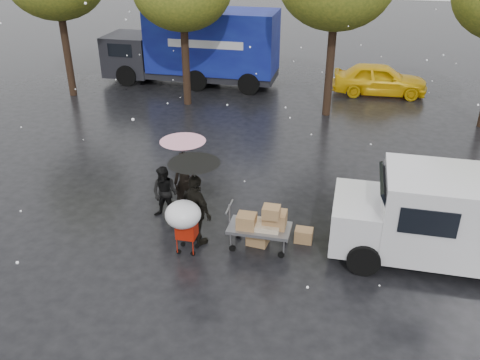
% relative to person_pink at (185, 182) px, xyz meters
% --- Properties ---
extents(ground, '(90.00, 90.00, 0.00)m').
position_rel_person_pink_xyz_m(ground, '(0.68, -1.35, -0.86)').
color(ground, black).
rests_on(ground, ground).
extents(person_pink, '(0.72, 0.57, 1.71)m').
position_rel_person_pink_xyz_m(person_pink, '(0.00, 0.00, 0.00)').
color(person_pink, black).
rests_on(person_pink, ground).
extents(person_middle, '(0.77, 0.63, 1.49)m').
position_rel_person_pink_xyz_m(person_middle, '(-0.40, -0.51, -0.11)').
color(person_middle, black).
rests_on(person_middle, ground).
extents(person_black, '(1.15, 1.01, 1.86)m').
position_rel_person_pink_xyz_m(person_black, '(0.79, -1.48, 0.08)').
color(person_black, black).
rests_on(person_black, ground).
extents(umbrella_pink, '(1.21, 1.21, 2.07)m').
position_rel_person_pink_xyz_m(umbrella_pink, '(0.00, 0.00, 1.06)').
color(umbrella_pink, '#4C4C4C').
rests_on(umbrella_pink, ground).
extents(umbrella_black, '(1.23, 1.23, 2.21)m').
position_rel_person_pink_xyz_m(umbrella_black, '(0.79, -1.48, 1.20)').
color(umbrella_black, '#4C4C4C').
rests_on(umbrella_black, ground).
extents(vendor_cart, '(1.52, 0.80, 1.27)m').
position_rel_person_pink_xyz_m(vendor_cart, '(2.40, -1.32, -0.13)').
color(vendor_cart, slate).
rests_on(vendor_cart, ground).
extents(shopping_cart, '(0.84, 0.84, 1.46)m').
position_rel_person_pink_xyz_m(shopping_cart, '(0.66, -2.03, 0.21)').
color(shopping_cart, red).
rests_on(shopping_cart, ground).
extents(white_van, '(4.91, 2.18, 2.20)m').
position_rel_person_pink_xyz_m(white_van, '(6.63, -0.84, 0.31)').
color(white_van, silver).
rests_on(white_van, ground).
extents(blue_truck, '(8.30, 2.60, 3.50)m').
position_rel_person_pink_xyz_m(blue_truck, '(-3.33, 11.69, 0.90)').
color(blue_truck, navy).
rests_on(blue_truck, ground).
extents(box_ground_near, '(0.55, 0.46, 0.45)m').
position_rel_person_pink_xyz_m(box_ground_near, '(2.26, -1.18, -0.63)').
color(box_ground_near, '#966341').
rests_on(box_ground_near, ground).
extents(box_ground_far, '(0.44, 0.35, 0.34)m').
position_rel_person_pink_xyz_m(box_ground_far, '(3.35, -0.81, -0.68)').
color(box_ground_far, '#966341').
rests_on(box_ground_far, ground).
extents(yellow_taxi, '(4.26, 1.88, 1.43)m').
position_rel_person_pink_xyz_m(yellow_taxi, '(5.29, 11.89, -0.14)').
color(yellow_taxi, yellow).
rests_on(yellow_taxi, ground).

